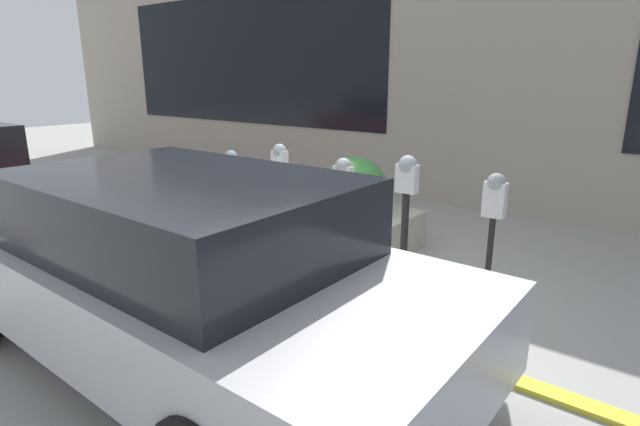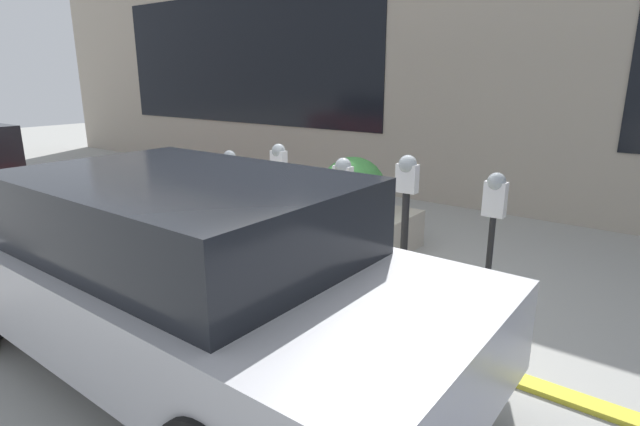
# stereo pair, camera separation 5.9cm
# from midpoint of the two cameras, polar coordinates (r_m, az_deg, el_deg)

# --- Properties ---
(ground_plane) EXTENTS (40.00, 40.00, 0.00)m
(ground_plane) POSITION_cam_midpoint_polar(r_m,az_deg,el_deg) (4.87, -1.34, -10.47)
(ground_plane) COLOR #999993
(curb_strip) EXTENTS (24.50, 0.16, 0.04)m
(curb_strip) POSITION_cam_midpoint_polar(r_m,az_deg,el_deg) (4.81, -1.95, -10.58)
(curb_strip) COLOR gold
(curb_strip) RESTS_ON ground_plane
(building_facade) EXTENTS (24.50, 0.17, 4.47)m
(building_facade) POSITION_cam_midpoint_polar(r_m,az_deg,el_deg) (8.35, 18.87, 15.48)
(building_facade) COLOR #9E9384
(building_facade) RESTS_ON ground_plane
(parking_meter_nearest) EXTENTS (0.17, 0.15, 1.39)m
(parking_meter_nearest) POSITION_cam_midpoint_polar(r_m,az_deg,el_deg) (4.25, 18.85, -0.07)
(parking_meter_nearest) COLOR black
(parking_meter_nearest) RESTS_ON ground_plane
(parking_meter_second) EXTENTS (0.19, 0.16, 1.47)m
(parking_meter_second) POSITION_cam_midpoint_polar(r_m,az_deg,el_deg) (4.46, 9.42, 1.18)
(parking_meter_second) COLOR black
(parking_meter_second) RESTS_ON ground_plane
(parking_meter_middle) EXTENTS (0.19, 0.16, 1.37)m
(parking_meter_middle) POSITION_cam_midpoint_polar(r_m,az_deg,el_deg) (4.86, 2.26, 1.73)
(parking_meter_middle) COLOR black
(parking_meter_middle) RESTS_ON ground_plane
(parking_meter_fourth) EXTENTS (0.17, 0.14, 1.44)m
(parking_meter_fourth) POSITION_cam_midpoint_polar(r_m,az_deg,el_deg) (5.32, -5.02, 4.05)
(parking_meter_fourth) COLOR black
(parking_meter_fourth) RESTS_ON ground_plane
(parking_meter_farthest) EXTENTS (0.17, 0.14, 1.31)m
(parking_meter_farthest) POSITION_cam_midpoint_polar(r_m,az_deg,el_deg) (5.83, -10.46, 3.44)
(parking_meter_farthest) COLOR black
(parking_meter_farthest) RESTS_ON ground_plane
(planter_box) EXTENTS (1.45, 1.17, 1.16)m
(planter_box) POSITION_cam_midpoint_polar(r_m,az_deg,el_deg) (6.33, 3.46, 0.05)
(planter_box) COLOR #B2A899
(planter_box) RESTS_ON ground_plane
(parked_car_middle) EXTENTS (4.73, 1.94, 1.47)m
(parked_car_middle) POSITION_cam_midpoint_polar(r_m,az_deg,el_deg) (3.87, -16.65, -5.71)
(parked_car_middle) COLOR #B7B7BC
(parked_car_middle) RESTS_ON ground_plane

